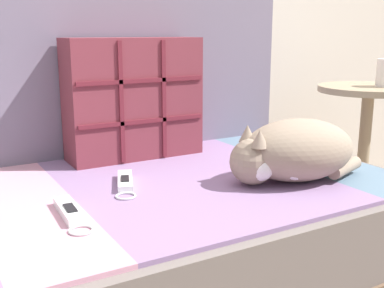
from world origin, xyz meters
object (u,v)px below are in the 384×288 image
at_px(end_table, 365,131).
at_px(game_remote_near, 70,212).
at_px(sleeping_cat, 292,152).
at_px(throw_pillow_quilted, 134,98).
at_px(game_remote_far, 125,182).
at_px(couch, 71,259).

bearing_deg(end_table, game_remote_near, -168.42).
xyz_separation_m(sleeping_cat, game_remote_near, (-0.56, 0.04, -0.07)).
relative_size(sleeping_cat, end_table, 0.72).
bearing_deg(throw_pillow_quilted, end_table, -9.54).
xyz_separation_m(throw_pillow_quilted, sleeping_cat, (0.25, -0.43, -0.10)).
xyz_separation_m(sleeping_cat, game_remote_far, (-0.38, 0.18, -0.07)).
height_order(throw_pillow_quilted, sleeping_cat, throw_pillow_quilted).
distance_m(couch, sleeping_cat, 0.61).
bearing_deg(game_remote_far, end_table, 6.26).
bearing_deg(game_remote_near, sleeping_cat, -4.50).
relative_size(couch, throw_pillow_quilted, 4.33).
bearing_deg(throw_pillow_quilted, game_remote_near, -129.34).
bearing_deg(throw_pillow_quilted, sleeping_cat, -60.25).
height_order(throw_pillow_quilted, end_table, throw_pillow_quilted).
xyz_separation_m(couch, end_table, (1.14, 0.09, 0.19)).
xyz_separation_m(throw_pillow_quilted, game_remote_near, (-0.32, -0.39, -0.17)).
xyz_separation_m(couch, throw_pillow_quilted, (0.28, 0.24, 0.35)).
bearing_deg(game_remote_far, sleeping_cat, -24.58).
relative_size(couch, end_table, 3.36).
distance_m(couch, end_table, 1.16).
xyz_separation_m(couch, sleeping_cat, (0.53, -0.19, 0.25)).
bearing_deg(couch, game_remote_far, -7.21).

